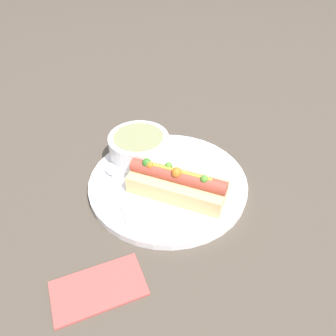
% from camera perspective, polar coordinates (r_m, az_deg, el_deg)
% --- Properties ---
extents(ground_plane, '(4.00, 4.00, 0.00)m').
position_cam_1_polar(ground_plane, '(0.59, 0.00, -3.05)').
color(ground_plane, '#4C4238').
extents(dinner_plate, '(0.28, 0.28, 0.01)m').
position_cam_1_polar(dinner_plate, '(0.59, 0.00, -2.57)').
color(dinner_plate, white).
rests_on(dinner_plate, ground_plane).
extents(hot_dog, '(0.17, 0.12, 0.06)m').
position_cam_1_polar(hot_dog, '(0.55, 1.58, -2.71)').
color(hot_dog, '#E5C17F').
rests_on(hot_dog, dinner_plate).
extents(soup_bowl, '(0.11, 0.11, 0.05)m').
position_cam_1_polar(soup_bowl, '(0.62, -5.06, 3.81)').
color(soup_bowl, white).
rests_on(soup_bowl, dinner_plate).
extents(spoon, '(0.06, 0.16, 0.01)m').
position_cam_1_polar(spoon, '(0.59, -9.22, -1.70)').
color(spoon, '#B7B7BC').
rests_on(spoon, dinner_plate).
extents(napkin, '(0.14, 0.11, 0.01)m').
position_cam_1_polar(napkin, '(0.48, -12.05, -19.71)').
color(napkin, '#E04C47').
rests_on(napkin, ground_plane).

